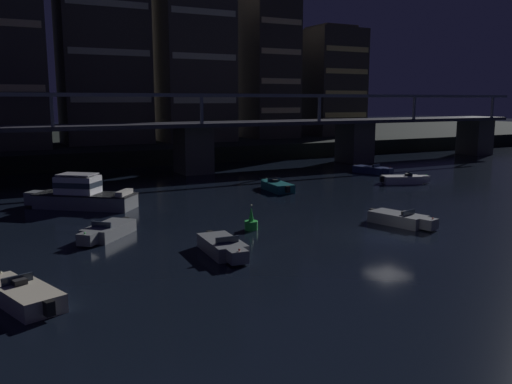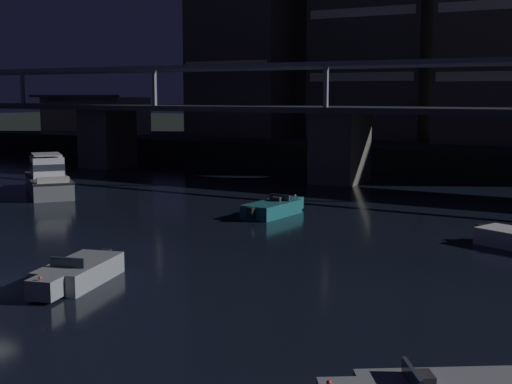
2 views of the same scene
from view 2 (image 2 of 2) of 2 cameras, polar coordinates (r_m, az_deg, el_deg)
far_riverbank at (r=101.20m, az=17.47°, el=4.38°), size 240.00×80.00×2.20m
river_bridge at (r=55.08m, az=6.95°, el=5.08°), size 102.15×6.40×9.38m
waterfront_pavilion at (r=85.19m, az=-13.14°, el=6.16°), size 12.40×7.40×4.70m
cabin_cruiser_near_left at (r=51.20m, az=-16.77°, el=1.07°), size 8.42×7.31×2.79m
speedboat_mid_left at (r=26.63m, az=-14.56°, el=-6.50°), size 2.76×5.19×1.16m
speedboat_mid_right at (r=40.19m, az=1.48°, el=-1.35°), size 2.07×5.22×1.16m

